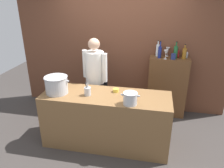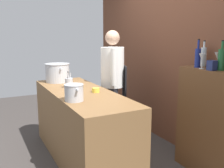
{
  "view_description": "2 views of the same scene",
  "coord_description": "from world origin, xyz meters",
  "px_view_note": "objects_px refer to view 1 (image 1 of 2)",
  "views": [
    {
      "loc": [
        0.71,
        -3.01,
        2.4
      ],
      "look_at": [
        0.01,
        0.45,
        0.9
      ],
      "focal_mm": 34.99,
      "sensor_mm": 36.0,
      "label": 1
    },
    {
      "loc": [
        3.0,
        -1.1,
        1.61
      ],
      "look_at": [
        0.02,
        0.43,
        0.96
      ],
      "focal_mm": 41.63,
      "sensor_mm": 36.0,
      "label": 2
    }
  ],
  "objects_px": {
    "wine_bottle_cobalt": "(160,52)",
    "wine_glass_short": "(166,53)",
    "utensil_crock": "(88,91)",
    "stockpot_small": "(130,98)",
    "wine_bottle_clear": "(158,50)",
    "spice_tin_navy": "(173,57)",
    "wine_bottle_amber": "(184,53)",
    "chef": "(95,76)",
    "wine_bottle_green": "(176,52)",
    "wine_glass_wide": "(168,50)",
    "butter_jar": "(116,90)",
    "spice_tin_red": "(177,54)",
    "stockpot_large": "(57,85)",
    "spice_tin_silver": "(185,55)"
  },
  "relations": [
    {
      "from": "spice_tin_red",
      "to": "chef",
      "type": "bearing_deg",
      "value": -155.95
    },
    {
      "from": "utensil_crock",
      "to": "spice_tin_silver",
      "type": "distance_m",
      "value": 2.08
    },
    {
      "from": "chef",
      "to": "wine_bottle_green",
      "type": "height_order",
      "value": "chef"
    },
    {
      "from": "wine_bottle_amber",
      "to": "wine_bottle_green",
      "type": "height_order",
      "value": "wine_bottle_green"
    },
    {
      "from": "chef",
      "to": "spice_tin_navy",
      "type": "bearing_deg",
      "value": -140.27
    },
    {
      "from": "utensil_crock",
      "to": "wine_bottle_amber",
      "type": "relative_size",
      "value": 0.79
    },
    {
      "from": "utensil_crock",
      "to": "wine_bottle_cobalt",
      "type": "relative_size",
      "value": 0.67
    },
    {
      "from": "stockpot_small",
      "to": "wine_bottle_amber",
      "type": "height_order",
      "value": "wine_bottle_amber"
    },
    {
      "from": "wine_bottle_amber",
      "to": "spice_tin_navy",
      "type": "distance_m",
      "value": 0.22
    },
    {
      "from": "wine_bottle_green",
      "to": "wine_glass_wide",
      "type": "distance_m",
      "value": 0.18
    },
    {
      "from": "spice_tin_navy",
      "to": "wine_bottle_cobalt",
      "type": "bearing_deg",
      "value": 169.91
    },
    {
      "from": "stockpot_small",
      "to": "wine_bottle_clear",
      "type": "distance_m",
      "value": 1.58
    },
    {
      "from": "butter_jar",
      "to": "utensil_crock",
      "type": "bearing_deg",
      "value": -153.2
    },
    {
      "from": "spice_tin_silver",
      "to": "spice_tin_red",
      "type": "bearing_deg",
      "value": 174.88
    },
    {
      "from": "wine_bottle_amber",
      "to": "spice_tin_silver",
      "type": "height_order",
      "value": "wine_bottle_amber"
    },
    {
      "from": "spice_tin_navy",
      "to": "spice_tin_red",
      "type": "distance_m",
      "value": 0.2
    },
    {
      "from": "spice_tin_red",
      "to": "stockpot_small",
      "type": "bearing_deg",
      "value": -115.18
    },
    {
      "from": "stockpot_large",
      "to": "wine_bottle_amber",
      "type": "xyz_separation_m",
      "value": [
        2.03,
        1.25,
        0.3
      ]
    },
    {
      "from": "wine_bottle_green",
      "to": "wine_glass_short",
      "type": "distance_m",
      "value": 0.2
    },
    {
      "from": "chef",
      "to": "wine_bottle_amber",
      "type": "height_order",
      "value": "chef"
    },
    {
      "from": "wine_glass_wide",
      "to": "stockpot_large",
      "type": "bearing_deg",
      "value": -141.57
    },
    {
      "from": "stockpot_small",
      "to": "wine_bottle_clear",
      "type": "height_order",
      "value": "wine_bottle_clear"
    },
    {
      "from": "stockpot_large",
      "to": "utensil_crock",
      "type": "height_order",
      "value": "stockpot_large"
    },
    {
      "from": "stockpot_small",
      "to": "wine_bottle_clear",
      "type": "xyz_separation_m",
      "value": [
        0.34,
        1.5,
        0.35
      ]
    },
    {
      "from": "chef",
      "to": "wine_bottle_cobalt",
      "type": "bearing_deg",
      "value": -134.62
    },
    {
      "from": "wine_bottle_cobalt",
      "to": "stockpot_small",
      "type": "bearing_deg",
      "value": -105.67
    },
    {
      "from": "wine_bottle_green",
      "to": "wine_glass_wide",
      "type": "height_order",
      "value": "wine_bottle_green"
    },
    {
      "from": "wine_bottle_green",
      "to": "butter_jar",
      "type": "bearing_deg",
      "value": -132.51
    },
    {
      "from": "wine_bottle_green",
      "to": "spice_tin_navy",
      "type": "relative_size",
      "value": 2.99
    },
    {
      "from": "stockpot_large",
      "to": "wine_bottle_clear",
      "type": "distance_m",
      "value": 2.07
    },
    {
      "from": "butter_jar",
      "to": "spice_tin_red",
      "type": "height_order",
      "value": "spice_tin_red"
    },
    {
      "from": "stockpot_large",
      "to": "wine_bottle_green",
      "type": "distance_m",
      "value": 2.28
    },
    {
      "from": "spice_tin_silver",
      "to": "spice_tin_red",
      "type": "xyz_separation_m",
      "value": [
        -0.16,
        0.01,
        0.01
      ]
    },
    {
      "from": "utensil_crock",
      "to": "stockpot_small",
      "type": "bearing_deg",
      "value": -13.52
    },
    {
      "from": "wine_bottle_amber",
      "to": "wine_bottle_cobalt",
      "type": "height_order",
      "value": "wine_bottle_cobalt"
    },
    {
      "from": "utensil_crock",
      "to": "wine_glass_wide",
      "type": "relative_size",
      "value": 1.22
    },
    {
      "from": "chef",
      "to": "stockpot_small",
      "type": "distance_m",
      "value": 1.14
    },
    {
      "from": "butter_jar",
      "to": "chef",
      "type": "bearing_deg",
      "value": 134.84
    },
    {
      "from": "wine_bottle_amber",
      "to": "spice_tin_silver",
      "type": "distance_m",
      "value": 0.12
    },
    {
      "from": "wine_bottle_cobalt",
      "to": "wine_glass_short",
      "type": "xyz_separation_m",
      "value": [
        0.11,
        -0.04,
        0.0
      ]
    },
    {
      "from": "stockpot_small",
      "to": "wine_glass_wide",
      "type": "bearing_deg",
      "value": 70.64
    },
    {
      "from": "wine_bottle_clear",
      "to": "spice_tin_navy",
      "type": "height_order",
      "value": "wine_bottle_clear"
    },
    {
      "from": "spice_tin_red",
      "to": "wine_bottle_green",
      "type": "bearing_deg",
      "value": -108.55
    },
    {
      "from": "spice_tin_silver",
      "to": "wine_glass_short",
      "type": "bearing_deg",
      "value": -155.32
    },
    {
      "from": "wine_bottle_cobalt",
      "to": "wine_glass_wide",
      "type": "relative_size",
      "value": 1.81
    },
    {
      "from": "wine_bottle_green",
      "to": "wine_bottle_clear",
      "type": "distance_m",
      "value": 0.35
    },
    {
      "from": "wine_bottle_clear",
      "to": "utensil_crock",
      "type": "bearing_deg",
      "value": -127.66
    },
    {
      "from": "wine_bottle_amber",
      "to": "wine_glass_short",
      "type": "xyz_separation_m",
      "value": [
        -0.34,
        -0.08,
        0.02
      ]
    },
    {
      "from": "wine_glass_wide",
      "to": "wine_bottle_amber",
      "type": "bearing_deg",
      "value": -21.95
    },
    {
      "from": "wine_bottle_cobalt",
      "to": "wine_glass_short",
      "type": "relative_size",
      "value": 1.91
    }
  ]
}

